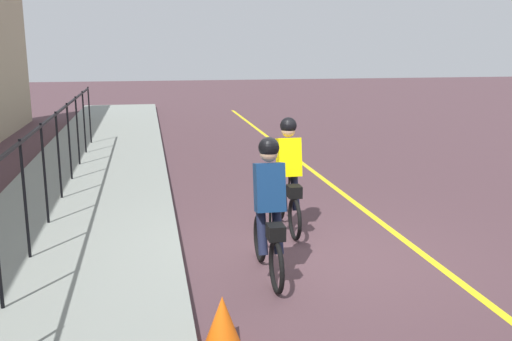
# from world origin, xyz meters

# --- Properties ---
(ground_plane) EXTENTS (80.00, 80.00, 0.00)m
(ground_plane) POSITION_xyz_m (0.00, 0.00, 0.00)
(ground_plane) COLOR #4C3339
(lane_line_centre) EXTENTS (36.00, 0.12, 0.01)m
(lane_line_centre) POSITION_xyz_m (0.00, -1.60, 0.00)
(lane_line_centre) COLOR yellow
(lane_line_centre) RESTS_ON ground
(sidewalk) EXTENTS (40.00, 3.20, 0.15)m
(sidewalk) POSITION_xyz_m (0.00, 3.40, 0.07)
(sidewalk) COLOR gray
(sidewalk) RESTS_ON ground
(iron_fence) EXTENTS (16.88, 0.04, 1.60)m
(iron_fence) POSITION_xyz_m (1.00, 3.80, 1.30)
(iron_fence) COLOR black
(iron_fence) RESTS_ON sidewalk
(cyclist_lead) EXTENTS (1.71, 0.36, 1.83)m
(cyclist_lead) POSITION_xyz_m (-0.71, 0.74, 0.91)
(cyclist_lead) COLOR black
(cyclist_lead) RESTS_ON ground
(cyclist_follow) EXTENTS (1.71, 0.36, 1.83)m
(cyclist_follow) POSITION_xyz_m (1.10, 0.04, 0.91)
(cyclist_follow) COLOR black
(cyclist_follow) RESTS_ON ground
(traffic_cone_near) EXTENTS (0.36, 0.36, 0.50)m
(traffic_cone_near) POSITION_xyz_m (-2.20, 1.53, 0.25)
(traffic_cone_near) COLOR orange
(traffic_cone_near) RESTS_ON ground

